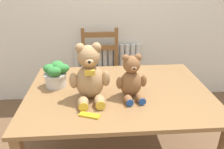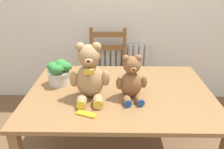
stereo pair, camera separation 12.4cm
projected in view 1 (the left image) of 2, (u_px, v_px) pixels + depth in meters
name	position (u px, v px, depth m)	size (l,w,h in m)	color
radiator	(108.00, 75.00, 2.87)	(0.84, 0.10, 0.76)	silver
dining_table	(119.00, 100.00, 1.75)	(1.42, 1.00, 0.72)	olive
wooden_chair_behind	(101.00, 73.00, 2.59)	(0.43, 0.43, 0.99)	brown
teddy_bear_left	(90.00, 76.00, 1.54)	(0.29, 0.29, 0.41)	tan
teddy_bear_right	(131.00, 79.00, 1.57)	(0.23, 0.24, 0.33)	brown
potted_plant	(56.00, 74.00, 1.74)	(0.21, 0.20, 0.20)	beige
chocolate_bar	(90.00, 115.00, 1.40)	(0.14, 0.04, 0.01)	gold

